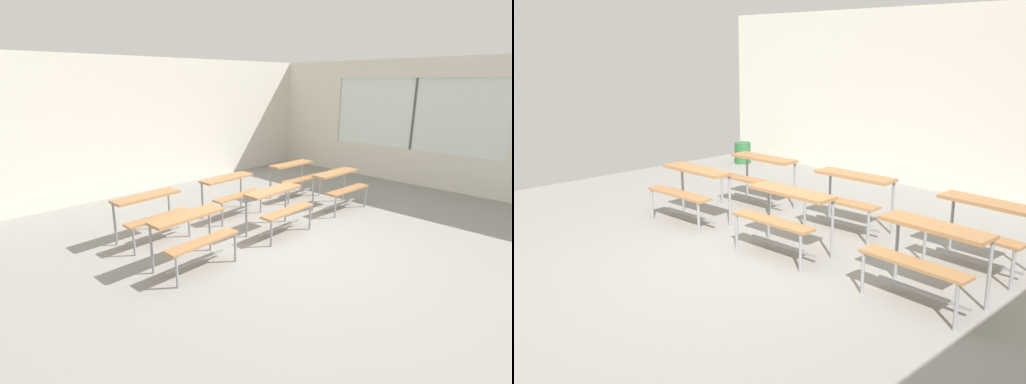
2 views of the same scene
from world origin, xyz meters
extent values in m
cube|color=gray|center=(0.00, 0.00, -0.03)|extent=(10.00, 9.00, 0.05)
cube|color=silver|center=(0.00, 4.50, 1.50)|extent=(10.00, 0.12, 3.00)
cube|color=silver|center=(5.00, 0.00, 0.42)|extent=(0.12, 9.00, 0.85)
cube|color=silver|center=(5.00, 0.00, 2.77)|extent=(0.12, 9.00, 0.45)
cube|color=silver|center=(5.00, 3.55, 1.70)|extent=(0.12, 1.90, 1.70)
cube|color=silver|center=(5.00, 0.50, 1.70)|extent=(0.02, 4.20, 1.70)
cube|color=#4C5156|center=(5.00, 0.50, 1.70)|extent=(0.06, 0.05, 1.70)
cube|color=#A87547|center=(-1.53, 0.58, 0.72)|extent=(1.11, 0.37, 0.04)
cube|color=#A87547|center=(-1.52, 0.26, 0.44)|extent=(1.11, 0.27, 0.03)
cylinder|color=gray|center=(-2.04, 0.70, 0.36)|extent=(0.04, 0.04, 0.72)
cylinder|color=gray|center=(-1.04, 0.74, 0.36)|extent=(0.04, 0.04, 0.72)
cylinder|color=gray|center=(-2.01, 0.15, 0.22)|extent=(0.04, 0.04, 0.44)
cylinder|color=gray|center=(-1.02, 0.19, 0.22)|extent=(0.04, 0.04, 0.44)
cube|color=gray|center=(-1.53, 0.44, 0.10)|extent=(1.00, 0.08, 0.03)
cube|color=#A87547|center=(0.21, 0.62, 0.72)|extent=(1.11, 0.35, 0.04)
cube|color=#A87547|center=(0.22, 0.30, 0.44)|extent=(1.11, 0.26, 0.03)
cylinder|color=gray|center=(-0.30, 0.74, 0.36)|extent=(0.04, 0.04, 0.72)
cylinder|color=gray|center=(0.70, 0.78, 0.36)|extent=(0.04, 0.04, 0.72)
cylinder|color=gray|center=(-0.28, 0.19, 0.22)|extent=(0.04, 0.04, 0.44)
cylinder|color=gray|center=(0.72, 0.23, 0.22)|extent=(0.04, 0.04, 0.44)
cube|color=gray|center=(0.21, 0.48, 0.10)|extent=(1.00, 0.06, 0.03)
cube|color=#A87547|center=(2.03, 0.64, 0.72)|extent=(1.11, 0.36, 0.04)
cube|color=#A87547|center=(2.02, 0.32, 0.44)|extent=(1.11, 0.26, 0.03)
cylinder|color=gray|center=(1.54, 0.80, 0.36)|extent=(0.04, 0.04, 0.72)
cylinder|color=gray|center=(2.54, 0.76, 0.36)|extent=(0.04, 0.04, 0.72)
cylinder|color=gray|center=(1.52, 0.25, 0.22)|extent=(0.04, 0.04, 0.44)
cylinder|color=gray|center=(2.52, 0.21, 0.22)|extent=(0.04, 0.04, 0.44)
cube|color=gray|center=(2.03, 0.50, 0.10)|extent=(1.00, 0.07, 0.03)
cube|color=#A87547|center=(-1.48, 1.80, 0.72)|extent=(1.11, 0.37, 0.04)
cube|color=#A87547|center=(-1.47, 1.48, 0.44)|extent=(1.11, 0.27, 0.03)
cylinder|color=gray|center=(-1.99, 1.92, 0.36)|extent=(0.04, 0.04, 0.72)
cylinder|color=gray|center=(-0.99, 1.96, 0.36)|extent=(0.04, 0.04, 0.72)
cylinder|color=gray|center=(-1.96, 1.37, 0.22)|extent=(0.04, 0.04, 0.44)
cylinder|color=gray|center=(-0.96, 1.41, 0.22)|extent=(0.04, 0.04, 0.44)
cube|color=gray|center=(-1.47, 1.66, 0.10)|extent=(1.00, 0.08, 0.03)
cube|color=#A87547|center=(0.21, 1.83, 0.72)|extent=(1.11, 0.37, 0.04)
cube|color=#A87547|center=(0.22, 1.51, 0.44)|extent=(1.11, 0.27, 0.03)
cylinder|color=gray|center=(-0.30, 1.95, 0.36)|extent=(0.04, 0.04, 0.72)
cylinder|color=gray|center=(0.70, 1.99, 0.36)|extent=(0.04, 0.04, 0.72)
cylinder|color=gray|center=(-0.27, 1.40, 0.22)|extent=(0.04, 0.04, 0.44)
cylinder|color=gray|center=(0.73, 1.44, 0.22)|extent=(0.04, 0.04, 0.44)
cube|color=gray|center=(0.22, 1.69, 0.10)|extent=(1.00, 0.08, 0.03)
cube|color=#A87547|center=(2.03, 1.80, 0.72)|extent=(1.11, 0.37, 0.04)
cube|color=#A87547|center=(2.02, 1.48, 0.44)|extent=(1.11, 0.27, 0.03)
cylinder|color=gray|center=(1.54, 1.96, 0.36)|extent=(0.04, 0.04, 0.72)
cylinder|color=gray|center=(2.54, 1.91, 0.36)|extent=(0.04, 0.04, 0.72)
cylinder|color=gray|center=(1.51, 1.41, 0.22)|extent=(0.04, 0.04, 0.44)
cylinder|color=gray|center=(2.51, 1.36, 0.22)|extent=(0.04, 0.04, 0.44)
cube|color=gray|center=(2.03, 1.66, 0.10)|extent=(1.00, 0.08, 0.03)
camera|label=1|loc=(-4.27, -3.59, 2.49)|focal=26.84mm
camera|label=2|loc=(4.50, -3.95, 2.35)|focal=39.26mm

